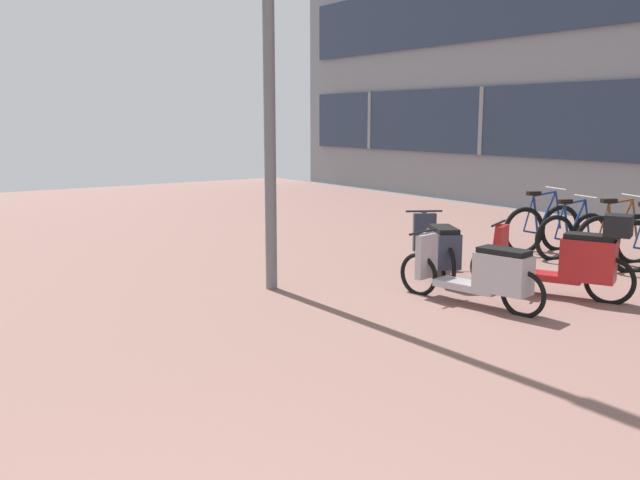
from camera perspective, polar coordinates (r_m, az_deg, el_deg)
The scene contains 6 objects.
bicycle_rack_03 at distance 10.78m, azimuth 23.29°, elevation 0.08°, with size 1.33×0.58×1.02m.
bicycle_rack_04 at distance 10.96m, azimuth 20.06°, elevation 0.34°, with size 1.30×0.48×0.96m.
bicycle_rack_05 at distance 11.38m, azimuth 17.83°, elevation 0.92°, with size 1.42×0.50×1.03m.
scooter_near at distance 8.47m, azimuth 19.98°, elevation -1.46°, with size 0.99×1.75×1.04m.
scooter_mid at distance 7.80m, azimuth 13.24°, elevation -2.70°, with size 0.68×1.84×0.79m.
scooter_far at distance 9.12m, azimuth 9.73°, elevation -0.69°, with size 1.02×1.67×0.82m.
Camera 1 is at (-0.60, -1.10, 2.06)m, focal length 38.83 mm.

